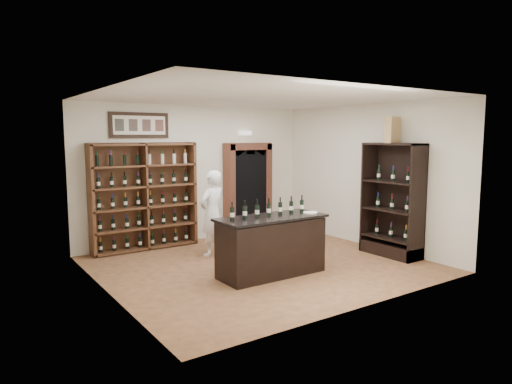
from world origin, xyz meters
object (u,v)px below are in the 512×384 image
Objects in this scene: tasting_counter at (271,246)px; counter_bottle_0 at (232,214)px; wine_crate at (393,130)px; wine_shelf at (144,196)px; side_cabinet at (393,217)px; shopkeeper at (212,213)px.

counter_bottle_0 is at bearing 174.10° from tasting_counter.
tasting_counter is at bearing 164.74° from wine_crate.
wine_shelf is at bearing 97.57° from counter_bottle_0.
counter_bottle_0 is 3.48m from side_cabinet.
shopkeeper is 3.35× the size of wine_crate.
counter_bottle_0 reaches higher than tasting_counter.
tasting_counter is at bearing 173.72° from side_cabinet.
wine_shelf and side_cabinet have the same top height.
side_cabinet is 4.41× the size of wine_crate.
tasting_counter is 0.95m from counter_bottle_0.
tasting_counter is (1.10, -2.93, -0.61)m from wine_shelf.
wine_crate is (3.40, -0.33, 1.34)m from counter_bottle_0.
side_cabinet reaches higher than tasting_counter.
side_cabinet is 3.53m from shopkeeper.
shopkeeper is (-2.92, 1.97, 0.08)m from side_cabinet.
wine_shelf is at bearing 139.79° from side_cabinet.
wine_shelf is 1.57m from shopkeeper.
shopkeeper is (0.90, -1.26, -0.26)m from wine_shelf.
wine_crate is (3.78, -3.19, 1.35)m from wine_shelf.
counter_bottle_0 is 0.60× the size of wine_crate.
wine_crate reaches higher than tasting_counter.
side_cabinet reaches higher than counter_bottle_0.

